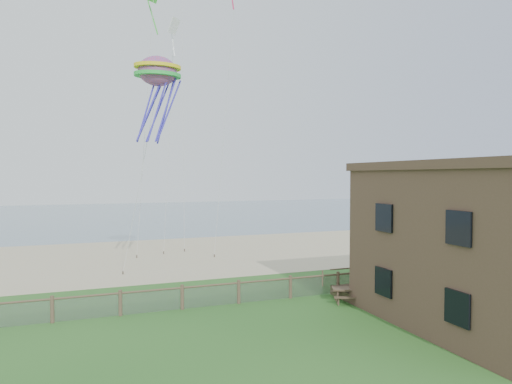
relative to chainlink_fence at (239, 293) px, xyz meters
The scene contains 9 objects.
ground 6.03m from the chainlink_fence, 90.00° to the right, with size 160.00×160.00×0.00m, color #285B1F.
sand_beach 16.01m from the chainlink_fence, 90.00° to the left, with size 72.00×20.00×0.02m, color tan.
ocean 60.00m from the chainlink_fence, 90.00° to the left, with size 160.00×68.00×0.02m, color slate.
chainlink_fence is the anchor object (origin of this frame).
motel_deck 13.04m from the chainlink_fence, ahead, with size 15.00×2.00×0.50m, color brown.
picnic_table 6.01m from the chainlink_fence, 18.42° to the right, with size 2.00×1.51×0.85m, color brown, non-canonical shape.
octopus_kite 13.36m from the chainlink_fence, 115.86° to the left, with size 2.94×2.08×6.06m, color #FF3D28, non-canonical shape.
kite_white 21.36m from the chainlink_fence, 94.38° to the left, with size 1.22×0.70×2.42m, color white, non-canonical shape.
kite_green 22.16m from the chainlink_fence, 102.79° to the left, with size 1.25×0.70×3.19m, color green, non-canonical shape.
Camera 1 is at (-7.52, -16.63, 6.73)m, focal length 32.00 mm.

